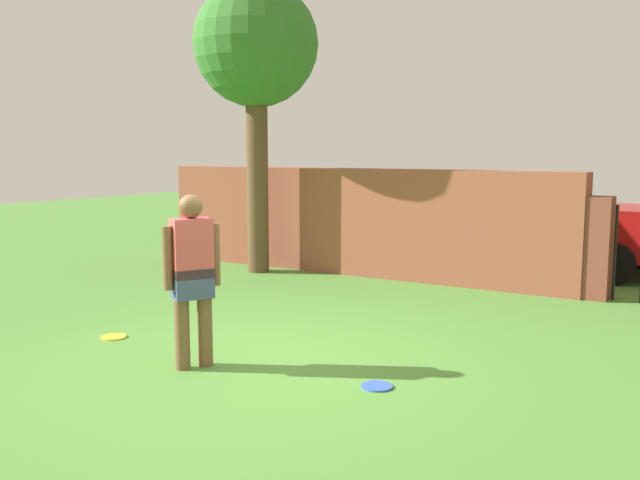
% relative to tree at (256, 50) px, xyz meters
% --- Properties ---
extents(ground_plane, '(40.00, 40.00, 0.00)m').
position_rel_tree_xyz_m(ground_plane, '(2.94, -4.02, -3.62)').
color(ground_plane, '#4C8433').
extents(brick_wall, '(7.24, 0.50, 1.73)m').
position_rel_tree_xyz_m(brick_wall, '(1.44, 0.71, -2.76)').
color(brick_wall, brown).
rests_on(brick_wall, ground).
extents(tree, '(2.02, 2.02, 4.73)m').
position_rel_tree_xyz_m(tree, '(0.00, 0.00, 0.00)').
color(tree, brown).
rests_on(tree, ground).
extents(person, '(0.37, 0.48, 1.62)m').
position_rel_tree_xyz_m(person, '(2.53, -4.44, -2.73)').
color(person, brown).
rests_on(person, ground).
extents(frisbee_yellow, '(0.27, 0.27, 0.02)m').
position_rel_tree_xyz_m(frisbee_yellow, '(1.10, -4.13, -3.61)').
color(frisbee_yellow, yellow).
rests_on(frisbee_yellow, ground).
extents(frisbee_blue, '(0.27, 0.27, 0.02)m').
position_rel_tree_xyz_m(frisbee_blue, '(4.24, -4.05, -3.61)').
color(frisbee_blue, blue).
rests_on(frisbee_blue, ground).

